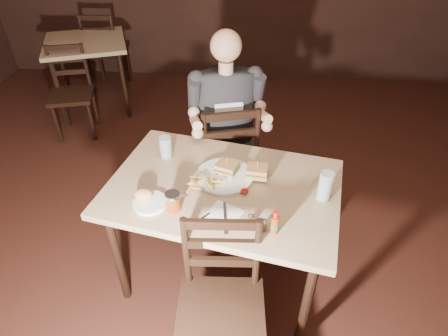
# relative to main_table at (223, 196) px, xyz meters

# --- Properties ---
(room_shell) EXTENTS (7.00, 7.00, 7.00)m
(room_shell) POSITION_rel_main_table_xyz_m (-0.11, -0.31, 0.71)
(room_shell) COLOR black
(room_shell) RESTS_ON ground
(main_table) EXTENTS (1.38, 1.06, 0.77)m
(main_table) POSITION_rel_main_table_xyz_m (0.00, 0.00, 0.00)
(main_table) COLOR tan
(main_table) RESTS_ON ground
(bg_table) EXTENTS (1.03, 1.03, 0.77)m
(bg_table) POSITION_rel_main_table_xyz_m (-1.61, 2.19, -0.01)
(bg_table) COLOR tan
(bg_table) RESTS_ON ground
(chair_far) EXTENTS (0.54, 0.57, 0.95)m
(chair_far) POSITION_rel_main_table_xyz_m (-0.04, 0.70, -0.22)
(chair_far) COLOR black
(chair_far) RESTS_ON ground
(chair_near) EXTENTS (0.44, 0.48, 0.90)m
(chair_near) POSITION_rel_main_table_xyz_m (0.03, -0.58, -0.24)
(chair_near) COLOR black
(chair_near) RESTS_ON ground
(bg_chair_far) EXTENTS (0.45, 0.49, 0.93)m
(bg_chair_far) POSITION_rel_main_table_xyz_m (-1.61, 2.74, -0.23)
(bg_chair_far) COLOR black
(bg_chair_far) RESTS_ON ground
(bg_chair_near) EXTENTS (0.49, 0.52, 0.86)m
(bg_chair_near) POSITION_rel_main_table_xyz_m (-1.61, 1.64, -0.26)
(bg_chair_near) COLOR black
(bg_chair_near) RESTS_ON ground
(diner) EXTENTS (0.61, 0.53, 0.90)m
(diner) POSITION_rel_main_table_xyz_m (-0.03, 0.65, 0.25)
(diner) COLOR #27272B
(diner) RESTS_ON chair_far
(dinner_plate) EXTENTS (0.37, 0.37, 0.02)m
(dinner_plate) POSITION_rel_main_table_xyz_m (0.00, 0.06, 0.09)
(dinner_plate) COLOR white
(dinner_plate) RESTS_ON main_table
(sandwich_left) EXTENTS (0.14, 0.13, 0.10)m
(sandwich_left) POSITION_rel_main_table_xyz_m (0.01, 0.09, 0.15)
(sandwich_left) COLOR tan
(sandwich_left) RESTS_ON dinner_plate
(sandwich_right) EXTENTS (0.12, 0.10, 0.10)m
(sandwich_right) POSITION_rel_main_table_xyz_m (0.18, 0.08, 0.15)
(sandwich_right) COLOR tan
(sandwich_right) RESTS_ON dinner_plate
(fries_pile) EXTENTS (0.26, 0.21, 0.04)m
(fries_pile) POSITION_rel_main_table_xyz_m (-0.10, -0.03, 0.11)
(fries_pile) COLOR tan
(fries_pile) RESTS_ON dinner_plate
(ketchup_dollop) EXTENTS (0.05, 0.05, 0.01)m
(ketchup_dollop) POSITION_rel_main_table_xyz_m (0.12, -0.06, 0.10)
(ketchup_dollop) COLOR maroon
(ketchup_dollop) RESTS_ON dinner_plate
(glass_left) EXTENTS (0.09, 0.09, 0.13)m
(glass_left) POSITION_rel_main_table_xyz_m (-0.36, 0.24, 0.14)
(glass_left) COLOR silver
(glass_left) RESTS_ON main_table
(glass_right) EXTENTS (0.09, 0.09, 0.17)m
(glass_right) POSITION_rel_main_table_xyz_m (0.53, -0.06, 0.16)
(glass_right) COLOR silver
(glass_right) RESTS_ON main_table
(hot_sauce) EXTENTS (0.05, 0.05, 0.13)m
(hot_sauce) POSITION_rel_main_table_xyz_m (0.27, -0.32, 0.14)
(hot_sauce) COLOR maroon
(hot_sauce) RESTS_ON main_table
(salt_shaker) EXTENTS (0.04, 0.04, 0.06)m
(salt_shaker) POSITION_rel_main_table_xyz_m (0.15, -0.28, 0.11)
(salt_shaker) COLOR white
(salt_shaker) RESTS_ON main_table
(pepper_shaker) EXTENTS (0.04, 0.04, 0.06)m
(pepper_shaker) POSITION_rel_main_table_xyz_m (0.21, -0.31, 0.11)
(pepper_shaker) COLOR #38332D
(pepper_shaker) RESTS_ON main_table
(syrup_dispenser) EXTENTS (0.09, 0.09, 0.10)m
(syrup_dispenser) POSITION_rel_main_table_xyz_m (-0.24, -0.20, 0.13)
(syrup_dispenser) COLOR maroon
(syrup_dispenser) RESTS_ON main_table
(napkin) EXTENTS (0.21, 0.20, 0.00)m
(napkin) POSITION_rel_main_table_xyz_m (0.02, -0.22, 0.08)
(napkin) COLOR white
(napkin) RESTS_ON main_table
(knife) EXTENTS (0.04, 0.22, 0.01)m
(knife) POSITION_rel_main_table_xyz_m (0.03, -0.25, 0.08)
(knife) COLOR silver
(knife) RESTS_ON napkin
(fork) EXTENTS (0.10, 0.12, 0.00)m
(fork) POSITION_rel_main_table_xyz_m (-0.10, -0.28, 0.08)
(fork) COLOR silver
(fork) RESTS_ON napkin
(side_plate) EXTENTS (0.20, 0.20, 0.01)m
(side_plate) POSITION_rel_main_table_xyz_m (-0.36, -0.18, 0.08)
(side_plate) COLOR white
(side_plate) RESTS_ON main_table
(bread_roll) EXTENTS (0.11, 0.10, 0.06)m
(bread_roll) POSITION_rel_main_table_xyz_m (-0.40, -0.15, 0.12)
(bread_roll) COLOR tan
(bread_roll) RESTS_ON side_plate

